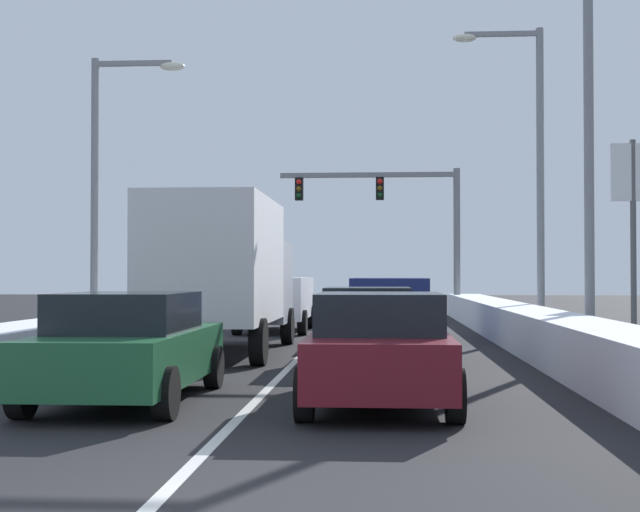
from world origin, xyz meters
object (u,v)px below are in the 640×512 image
Objects in this scene: sedan_black_right_lane_second at (368,325)px; street_lamp_right_mid at (529,153)px; street_lamp_right_near at (573,117)px; street_lamp_left_mid at (108,169)px; traffic_light_gantry at (401,209)px; sedan_green_center_lane_nearest at (129,347)px; sedan_maroon_right_lane_nearest at (380,348)px; box_truck_center_lane_second at (223,268)px; suv_navy_right_lane_third at (389,302)px; suv_white_center_lane_third at (276,299)px.

street_lamp_right_mid is (4.61, 9.02, 4.58)m from sedan_black_right_lane_second.
street_lamp_left_mid is at bearing 160.18° from street_lamp_right_near.
sedan_black_right_lane_second is 0.60× the size of traffic_light_gantry.
street_lamp_left_mid is (-4.19, 12.59, 3.96)m from sedan_green_center_lane_nearest.
sedan_maroon_right_lane_nearest is 15.25m from street_lamp_left_mid.
sedan_green_center_lane_nearest is 0.63× the size of box_truck_center_lane_second.
suv_navy_right_lane_third is at bearing 85.90° from sedan_black_right_lane_second.
suv_navy_right_lane_third is at bearing -148.25° from street_lamp_right_mid.
suv_navy_right_lane_third is 5.89m from box_truck_center_lane_second.
suv_navy_right_lane_third is at bearing 88.93° from sedan_maroon_right_lane_nearest.
sedan_black_right_lane_second is 7.01m from street_lamp_right_near.
street_lamp_left_mid is at bearing 108.40° from sedan_green_center_lane_nearest.
box_truck_center_lane_second is 11.10m from street_lamp_right_mid.
street_lamp_right_mid reaches higher than suv_white_center_lane_third.
box_truck_center_lane_second reaches higher than suv_navy_right_lane_third.
suv_navy_right_lane_third is at bearing 72.95° from sedan_green_center_lane_nearest.
traffic_light_gantry reaches higher than sedan_maroon_right_lane_nearest.
sedan_green_center_lane_nearest is at bearing -107.05° from suv_navy_right_lane_third.
suv_navy_right_lane_third is (0.22, 12.00, 0.25)m from sedan_maroon_right_lane_nearest.
street_lamp_right_near is (7.55, -7.25, 4.29)m from suv_white_center_lane_third.
sedan_black_right_lane_second is 0.63× the size of box_truck_center_lane_second.
suv_white_center_lane_third reaches higher than sedan_green_center_lane_nearest.
box_truck_center_lane_second is at bearing -137.91° from street_lamp_right_mid.
street_lamp_left_mid is (-11.99, 4.32, -0.58)m from street_lamp_right_near.
suv_navy_right_lane_third is 1.00× the size of suv_white_center_lane_third.
street_lamp_right_mid is (7.83, 7.08, 3.44)m from box_truck_center_lane_second.
sedan_green_center_lane_nearest is at bearing -133.32° from street_lamp_right_near.
street_lamp_right_near is at bearing -90.23° from street_lamp_right_mid.
suv_navy_right_lane_third is at bearing -92.65° from traffic_light_gantry.
suv_navy_right_lane_third reaches higher than sedan_green_center_lane_nearest.
street_lamp_left_mid is at bearing 136.41° from sedan_black_right_lane_second.
suv_white_center_lane_third is at bearing 136.19° from street_lamp_right_near.
sedan_green_center_lane_nearest is (-3.68, -11.99, -0.25)m from suv_navy_right_lane_third.
street_lamp_right_mid reaches higher than suv_navy_right_lane_third.
sedan_green_center_lane_nearest is 15.52m from suv_white_center_lane_third.
box_truck_center_lane_second reaches higher than sedan_black_right_lane_second.
suv_white_center_lane_third is at bearing -112.03° from traffic_light_gantry.
suv_white_center_lane_third is 0.55× the size of street_lamp_right_near.
traffic_light_gantry is at bearing 56.76° from street_lamp_left_mid.
street_lamp_right_near reaches higher than traffic_light_gantry.
street_lamp_left_mid is at bearing 129.29° from box_truck_center_lane_second.
box_truck_center_lane_second reaches higher than sedan_green_center_lane_nearest.
box_truck_center_lane_second is 0.92× the size of street_lamp_left_mid.
sedan_maroon_right_lane_nearest is at bearing -78.31° from suv_white_center_lane_third.
street_lamp_right_near reaches higher than suv_white_center_lane_third.
street_lamp_left_mid is at bearing 175.67° from suv_navy_right_lane_third.
suv_navy_right_lane_third is 8.72m from street_lamp_left_mid.
suv_white_center_lane_third is 0.65× the size of traffic_light_gantry.
street_lamp_right_mid is (0.03, 6.29, 0.03)m from street_lamp_right_near.
traffic_light_gantry is 0.84× the size of street_lamp_right_mid.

